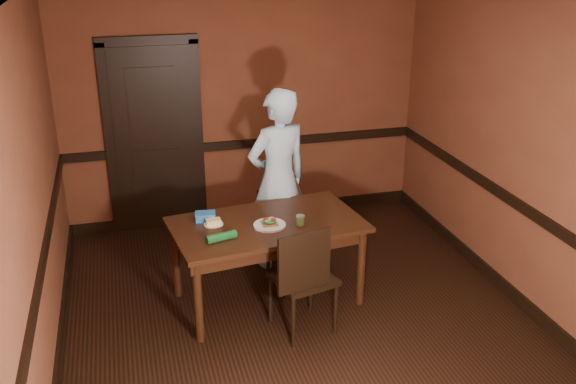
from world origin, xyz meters
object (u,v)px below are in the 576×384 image
chair_near (303,276)px  food_tub (205,216)px  chair_far (277,231)px  cheese_saucer (213,223)px  dining_table (268,262)px  sandwich_plate (270,224)px  sauce_jar (300,220)px  person (278,180)px

chair_near → food_tub: size_ratio=5.14×
chair_far → cheese_saucer: cheese_saucer is taller
cheese_saucer → chair_near: bearing=-42.6°
chair_far → cheese_saucer: 0.94m
dining_table → food_tub: food_tub is taller
cheese_saucer → dining_table: bearing=-9.0°
chair_near → cheese_saucer: (-0.64, 0.59, 0.30)m
chair_near → sandwich_plate: chair_near is taller
chair_near → sauce_jar: (0.09, 0.39, 0.32)m
food_tub → dining_table: bearing=-11.4°
sandwich_plate → sauce_jar: size_ratio=3.17×
person → cheese_saucer: 0.95m
chair_far → chair_near: 1.08m
sauce_jar → person: bearing=89.9°
chair_far → sandwich_plate: sandwich_plate is taller
chair_far → dining_table: bearing=-119.4°
dining_table → sandwich_plate: (0.00, -0.08, 0.41)m
dining_table → sandwich_plate: 0.41m
person → food_tub: person is taller
sauce_jar → food_tub: (-0.78, 0.31, -0.01)m
chair_far → person: bearing=63.0°
chair_near → food_tub: bearing=-58.9°
sandwich_plate → cheese_saucer: bearing=161.8°
dining_table → food_tub: (-0.51, 0.18, 0.42)m
dining_table → cheese_saucer: cheese_saucer is taller
dining_table → sauce_jar: bearing=-32.0°
dining_table → person: bearing=60.5°
person → sauce_jar: 0.79m
cheese_saucer → food_tub: (-0.05, 0.11, 0.02)m
person → chair_near: bearing=67.4°
sauce_jar → food_tub: bearing=158.6°
dining_table → chair_far: chair_far is taller
dining_table → person: 0.88m
chair_far → sauce_jar: bearing=-94.0°
chair_near → chair_far: bearing=-106.6°
chair_near → food_tub: (-0.69, 0.70, 0.32)m
sandwich_plate → cheese_saucer: sandwich_plate is taller
dining_table → chair_far: size_ratio=2.08×
sauce_jar → cheese_saucer: size_ratio=0.53×
chair_far → person: person is taller
dining_table → sauce_jar: 0.52m
cheese_saucer → food_tub: food_tub is taller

